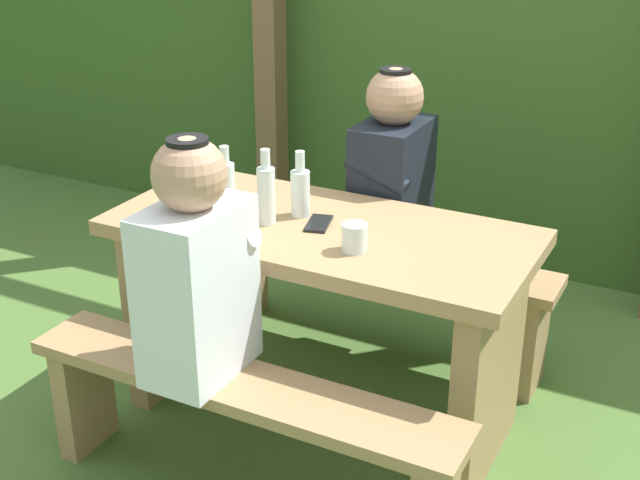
{
  "coord_description": "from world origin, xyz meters",
  "views": [
    {
      "loc": [
        1.19,
        -2.28,
        1.82
      ],
      "look_at": [
        0.0,
        0.0,
        0.69
      ],
      "focal_mm": 47.97,
      "sensor_mm": 36.0,
      "label": 1
    }
  ],
  "objects_px": {
    "bottle_right": "(266,193)",
    "bottle_center": "(300,191)",
    "bench_far": "(380,279)",
    "bench_near": "(240,416)",
    "picnic_table": "(320,290)",
    "person_black_coat": "(392,172)",
    "person_white_shirt": "(196,269)",
    "bottle_left": "(226,188)",
    "drinking_glass": "(354,237)",
    "cell_phone": "(319,223)"
  },
  "relations": [
    {
      "from": "bottle_right",
      "to": "bottle_center",
      "type": "xyz_separation_m",
      "value": [
        0.07,
        0.11,
        -0.02
      ]
    },
    {
      "from": "bench_far",
      "to": "bench_near",
      "type": "bearing_deg",
      "value": -90.0
    },
    {
      "from": "picnic_table",
      "to": "person_black_coat",
      "type": "bearing_deg",
      "value": 86.02
    },
    {
      "from": "bench_far",
      "to": "bottle_center",
      "type": "height_order",
      "value": "bottle_center"
    },
    {
      "from": "person_white_shirt",
      "to": "bench_near",
      "type": "bearing_deg",
      "value": -1.47
    },
    {
      "from": "picnic_table",
      "to": "bottle_left",
      "type": "distance_m",
      "value": 0.47
    },
    {
      "from": "person_white_shirt",
      "to": "drinking_glass",
      "type": "height_order",
      "value": "person_white_shirt"
    },
    {
      "from": "bench_near",
      "to": "bottle_center",
      "type": "xyz_separation_m",
      "value": [
        -0.1,
        0.56,
        0.51
      ]
    },
    {
      "from": "picnic_table",
      "to": "drinking_glass",
      "type": "relative_size",
      "value": 16.12
    },
    {
      "from": "bench_far",
      "to": "bottle_right",
      "type": "relative_size",
      "value": 5.51
    },
    {
      "from": "bench_far",
      "to": "person_white_shirt",
      "type": "relative_size",
      "value": 1.95
    },
    {
      "from": "person_black_coat",
      "to": "bottle_left",
      "type": "bearing_deg",
      "value": -120.87
    },
    {
      "from": "picnic_table",
      "to": "person_white_shirt",
      "type": "xyz_separation_m",
      "value": [
        -0.13,
        -0.51,
        0.27
      ]
    },
    {
      "from": "bottle_left",
      "to": "bottle_center",
      "type": "xyz_separation_m",
      "value": [
        0.22,
        0.12,
        -0.01
      ]
    },
    {
      "from": "bench_far",
      "to": "cell_phone",
      "type": "relative_size",
      "value": 10.0
    },
    {
      "from": "person_white_shirt",
      "to": "bottle_left",
      "type": "distance_m",
      "value": 0.48
    },
    {
      "from": "cell_phone",
      "to": "bench_near",
      "type": "bearing_deg",
      "value": -104.49
    },
    {
      "from": "bench_far",
      "to": "person_white_shirt",
      "type": "bearing_deg",
      "value": -97.17
    },
    {
      "from": "bench_far",
      "to": "bottle_center",
      "type": "relative_size",
      "value": 6.21
    },
    {
      "from": "picnic_table",
      "to": "bottle_right",
      "type": "bearing_deg",
      "value": -158.12
    },
    {
      "from": "person_white_shirt",
      "to": "cell_phone",
      "type": "xyz_separation_m",
      "value": [
        0.12,
        0.51,
        -0.03
      ]
    },
    {
      "from": "person_black_coat",
      "to": "bottle_center",
      "type": "height_order",
      "value": "person_black_coat"
    },
    {
      "from": "drinking_glass",
      "to": "bottle_left",
      "type": "relative_size",
      "value": 0.36
    },
    {
      "from": "bottle_right",
      "to": "cell_phone",
      "type": "xyz_separation_m",
      "value": [
        0.16,
        0.07,
        -0.1
      ]
    },
    {
      "from": "picnic_table",
      "to": "bottle_right",
      "type": "distance_m",
      "value": 0.39
    },
    {
      "from": "person_white_shirt",
      "to": "drinking_glass",
      "type": "xyz_separation_m",
      "value": [
        0.31,
        0.38,
        0.01
      ]
    },
    {
      "from": "bottle_left",
      "to": "bottle_center",
      "type": "bearing_deg",
      "value": 28.55
    },
    {
      "from": "drinking_glass",
      "to": "person_black_coat",
      "type": "bearing_deg",
      "value": 103.09
    },
    {
      "from": "bench_near",
      "to": "person_white_shirt",
      "type": "distance_m",
      "value": 0.47
    },
    {
      "from": "picnic_table",
      "to": "bench_far",
      "type": "height_order",
      "value": "picnic_table"
    },
    {
      "from": "bottle_center",
      "to": "cell_phone",
      "type": "xyz_separation_m",
      "value": [
        0.09,
        -0.04,
        -0.08
      ]
    },
    {
      "from": "bottle_left",
      "to": "bench_far",
      "type": "bearing_deg",
      "value": 61.91
    },
    {
      "from": "drinking_glass",
      "to": "bench_far",
      "type": "bearing_deg",
      "value": 105.99
    },
    {
      "from": "person_white_shirt",
      "to": "bench_far",
      "type": "bearing_deg",
      "value": 82.83
    },
    {
      "from": "person_white_shirt",
      "to": "drinking_glass",
      "type": "bearing_deg",
      "value": 50.7
    },
    {
      "from": "bench_far",
      "to": "person_black_coat",
      "type": "height_order",
      "value": "person_black_coat"
    },
    {
      "from": "person_white_shirt",
      "to": "cell_phone",
      "type": "relative_size",
      "value": 5.14
    },
    {
      "from": "cell_phone",
      "to": "picnic_table",
      "type": "bearing_deg",
      "value": -26.32
    },
    {
      "from": "bench_near",
      "to": "person_white_shirt",
      "type": "height_order",
      "value": "person_white_shirt"
    },
    {
      "from": "picnic_table",
      "to": "bench_near",
      "type": "height_order",
      "value": "picnic_table"
    },
    {
      "from": "drinking_glass",
      "to": "bottle_right",
      "type": "distance_m",
      "value": 0.36
    },
    {
      "from": "bottle_right",
      "to": "cell_phone",
      "type": "relative_size",
      "value": 1.81
    },
    {
      "from": "bench_near",
      "to": "bench_far",
      "type": "height_order",
      "value": "same"
    },
    {
      "from": "bottle_right",
      "to": "picnic_table",
      "type": "bearing_deg",
      "value": 21.88
    },
    {
      "from": "person_black_coat",
      "to": "drinking_glass",
      "type": "height_order",
      "value": "person_black_coat"
    },
    {
      "from": "bench_near",
      "to": "bottle_left",
      "type": "relative_size",
      "value": 5.74
    },
    {
      "from": "picnic_table",
      "to": "bottle_left",
      "type": "height_order",
      "value": "bottle_left"
    },
    {
      "from": "person_black_coat",
      "to": "cell_phone",
      "type": "bearing_deg",
      "value": -94.55
    },
    {
      "from": "bottle_right",
      "to": "person_white_shirt",
      "type": "bearing_deg",
      "value": -85.75
    },
    {
      "from": "bench_far",
      "to": "bottle_right",
      "type": "distance_m",
      "value": 0.8
    }
  ]
}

